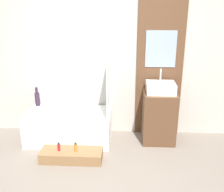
# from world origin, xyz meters

# --- Properties ---
(ground_plane) EXTENTS (12.00, 12.00, 0.00)m
(ground_plane) POSITION_xyz_m (0.00, 0.00, 0.00)
(ground_plane) COLOR slate
(wall_tiled_back) EXTENTS (4.20, 0.06, 2.60)m
(wall_tiled_back) POSITION_xyz_m (0.00, 1.58, 1.30)
(wall_tiled_back) COLOR #B7B2A8
(wall_tiled_back) RESTS_ON ground_plane
(wall_wood_accent) EXTENTS (0.74, 0.04, 2.60)m
(wall_wood_accent) POSITION_xyz_m (0.83, 1.53, 1.31)
(wall_wood_accent) COLOR brown
(wall_wood_accent) RESTS_ON ground_plane
(bathtub) EXTENTS (1.34, 0.70, 0.50)m
(bathtub) POSITION_xyz_m (-0.62, 1.18, 0.25)
(bathtub) COLOR white
(bathtub) RESTS_ON ground_plane
(glass_shower_screen) EXTENTS (0.01, 0.56, 0.96)m
(glass_shower_screen) POSITION_xyz_m (0.02, 1.13, 0.97)
(glass_shower_screen) COLOR silver
(glass_shower_screen) RESTS_ON bathtub
(wooden_step_bench) EXTENTS (0.88, 0.31, 0.15)m
(wooden_step_bench) POSITION_xyz_m (-0.47, 0.58, 0.08)
(wooden_step_bench) COLOR olive
(wooden_step_bench) RESTS_ON ground_plane
(vanity_cabinet) EXTENTS (0.51, 0.50, 0.83)m
(vanity_cabinet) POSITION_xyz_m (0.83, 1.26, 0.41)
(vanity_cabinet) COLOR brown
(vanity_cabinet) RESTS_ON ground_plane
(sink) EXTENTS (0.44, 0.36, 0.36)m
(sink) POSITION_xyz_m (0.83, 1.26, 0.91)
(sink) COLOR white
(sink) RESTS_ON vanity_cabinet
(vase_tall_dark) EXTENTS (0.08, 0.08, 0.32)m
(vase_tall_dark) POSITION_xyz_m (-1.20, 1.44, 0.63)
(vase_tall_dark) COLOR #2D1E33
(vase_tall_dark) RESTS_ON bathtub
(vase_round_light) EXTENTS (0.13, 0.13, 0.13)m
(vase_round_light) POSITION_xyz_m (-1.03, 1.42, 0.56)
(vase_round_light) COLOR silver
(vase_round_light) RESTS_ON bathtub
(bottle_soap_primary) EXTENTS (0.04, 0.04, 0.12)m
(bottle_soap_primary) POSITION_xyz_m (-0.65, 0.58, 0.21)
(bottle_soap_primary) COLOR #B21928
(bottle_soap_primary) RESTS_ON wooden_step_bench
(bottle_soap_secondary) EXTENTS (0.05, 0.05, 0.13)m
(bottle_soap_secondary) POSITION_xyz_m (-0.40, 0.58, 0.21)
(bottle_soap_secondary) COLOR #B2752D
(bottle_soap_secondary) RESTS_ON wooden_step_bench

